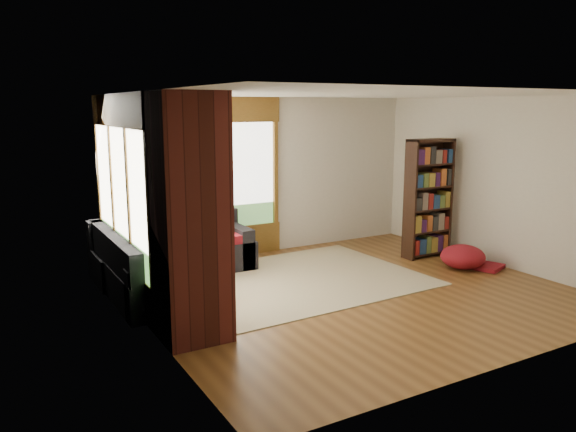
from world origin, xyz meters
name	(u,v)px	position (x,y,z in m)	size (l,w,h in m)	color
floor	(354,292)	(0.00, 0.00, 0.00)	(5.50, 5.50, 0.00)	brown
ceiling	(358,94)	(0.00, 0.00, 2.60)	(5.50, 5.50, 0.00)	white
wall_back	(267,176)	(0.00, 2.50, 1.30)	(5.50, 0.04, 2.60)	silver
wall_front	(519,233)	(0.00, -2.50, 1.30)	(5.50, 0.04, 2.60)	silver
wall_left	(147,216)	(-2.75, 0.00, 1.30)	(0.04, 5.00, 2.60)	silver
wall_right	(500,182)	(2.75, 0.00, 1.30)	(0.04, 5.00, 2.60)	silver
windows_back	(200,178)	(-1.20, 2.47, 1.35)	(2.82, 0.10, 1.90)	brown
windows_left	(122,196)	(-2.72, 1.20, 1.35)	(0.10, 2.62, 1.90)	brown
roller_blind	(107,159)	(-2.69, 2.03, 1.75)	(0.03, 0.72, 0.90)	#5C7A4D
brick_chimney	(190,219)	(-2.40, -0.35, 1.30)	(0.70, 0.70, 2.60)	#471914
sectional_sofa	(172,260)	(-1.95, 1.70, 0.30)	(2.20, 2.20, 0.80)	black
area_rug	(297,280)	(-0.40, 0.83, 0.01)	(3.46, 2.65, 0.01)	beige
bookshelf	(428,199)	(2.14, 0.90, 0.97)	(0.83, 0.28, 1.94)	black
pouf	(463,256)	(2.12, 0.08, 0.19)	(0.67, 0.67, 0.36)	maroon
dog_tan	(198,226)	(-1.58, 1.60, 0.77)	(0.91, 0.63, 0.47)	brown
dog_brindle	(171,235)	(-2.10, 1.22, 0.77)	(0.70, 0.95, 0.48)	black
throw_pillows	(170,226)	(-1.92, 1.85, 0.77)	(1.98, 1.68, 0.45)	black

